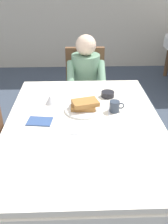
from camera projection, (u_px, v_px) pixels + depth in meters
name	position (u px, v px, depth m)	size (l,w,h in m)	color
ground_plane	(84.00, 195.00, 2.10)	(14.00, 14.00, 0.00)	#3D4756
dining_table_main	(84.00, 132.00, 1.78)	(1.12, 1.52, 0.74)	silver
chair_diner	(85.00, 84.00, 2.86)	(0.44, 0.45, 0.93)	brown
diner_person	(86.00, 78.00, 2.66)	(0.40, 0.43, 1.12)	gray
plate_breakfast	(84.00, 110.00, 1.87)	(0.28, 0.28, 0.02)	white
breakfast_stack	(84.00, 104.00, 1.86)	(0.22, 0.17, 0.07)	#A36B33
cup_coffee	(115.00, 106.00, 1.84)	(0.11, 0.08, 0.08)	#333D4C
bowl_butter	(108.00, 94.00, 2.08)	(0.11, 0.11, 0.04)	black
syrup_pitcher	(50.00, 100.00, 1.95)	(0.08, 0.08, 0.07)	silver
fork_left_of_plate	(58.00, 112.00, 1.85)	(0.18, 0.01, 0.01)	silver
knife_right_of_plate	(109.00, 111.00, 1.86)	(0.20, 0.01, 0.01)	silver
spoon_near_edge	(78.00, 134.00, 1.60)	(0.15, 0.01, 0.01)	silver
napkin_folded	(40.00, 121.00, 1.73)	(0.17, 0.12, 0.01)	#334C7F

